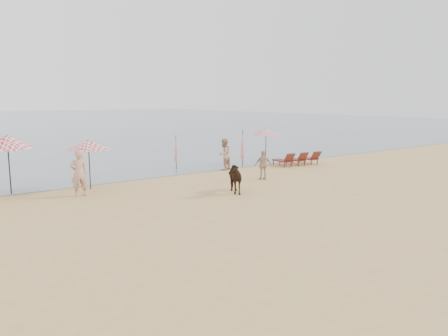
% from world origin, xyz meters
% --- Properties ---
extents(ground, '(120.00, 120.00, 0.00)m').
position_xyz_m(ground, '(0.00, 0.00, 0.00)').
color(ground, tan).
rests_on(ground, ground).
extents(lounger_cluster_right, '(2.85, 1.90, 0.59)m').
position_xyz_m(lounger_cluster_right, '(8.49, 8.73, 0.41)').
color(lounger_cluster_right, maroon).
rests_on(lounger_cluster_right, ground).
extents(umbrella_open_left_a, '(1.99, 1.99, 2.26)m').
position_xyz_m(umbrella_open_left_a, '(-4.43, 9.28, 2.03)').
color(umbrella_open_left_a, black).
rests_on(umbrella_open_left_a, ground).
extents(umbrella_open_left_b, '(2.10, 2.14, 2.67)m').
position_xyz_m(umbrella_open_left_b, '(-7.57, 10.28, 2.31)').
color(umbrella_open_left_b, black).
rests_on(umbrella_open_left_b, ground).
extents(umbrella_open_right, '(1.85, 1.85, 2.26)m').
position_xyz_m(umbrella_open_right, '(7.35, 10.42, 2.03)').
color(umbrella_open_right, black).
rests_on(umbrella_open_right, ground).
extents(umbrella_closed_left, '(0.24, 0.24, 2.00)m').
position_xyz_m(umbrella_closed_left, '(1.51, 11.66, 1.23)').
color(umbrella_closed_left, black).
rests_on(umbrella_closed_left, ground).
extents(umbrella_closed_right, '(0.27, 0.27, 2.23)m').
position_xyz_m(umbrella_closed_right, '(5.33, 10.27, 1.37)').
color(umbrella_closed_right, black).
rests_on(umbrella_closed_right, ground).
extents(cow, '(1.32, 1.77, 1.36)m').
position_xyz_m(cow, '(0.30, 4.77, 0.68)').
color(cow, black).
rests_on(cow, ground).
extents(beachgoer_left, '(0.76, 0.54, 1.97)m').
position_xyz_m(beachgoer_left, '(-5.30, 8.12, 0.99)').
color(beachgoer_left, tan).
rests_on(beachgoer_left, ground).
extents(beachgoer_right_a, '(1.07, 0.95, 1.83)m').
position_xyz_m(beachgoer_right_a, '(3.71, 9.97, 0.92)').
color(beachgoer_right_a, tan).
rests_on(beachgoer_right_a, ground).
extents(beachgoer_right_b, '(0.95, 0.67, 1.49)m').
position_xyz_m(beachgoer_right_b, '(3.51, 6.36, 0.75)').
color(beachgoer_right_b, tan).
rests_on(beachgoer_right_b, ground).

